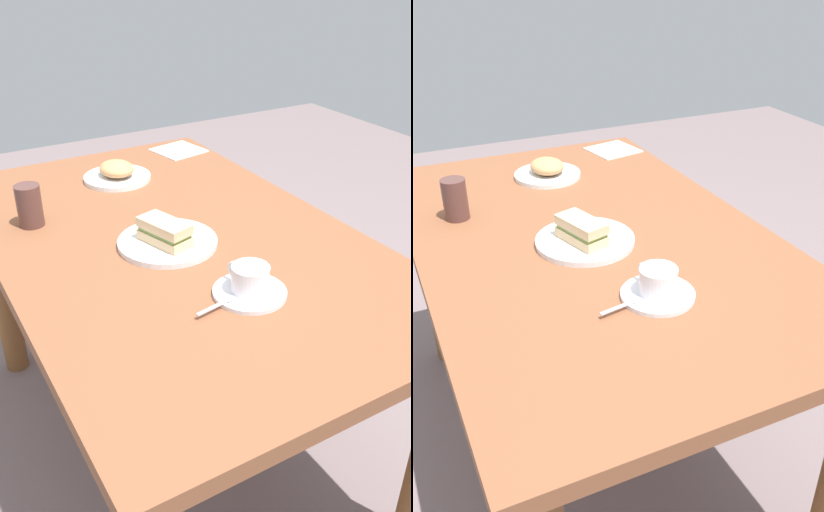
% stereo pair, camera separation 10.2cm
% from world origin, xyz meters
% --- Properties ---
extents(ground_plane, '(6.00, 6.00, 0.00)m').
position_xyz_m(ground_plane, '(0.00, 0.00, 0.00)').
color(ground_plane, slate).
extents(dining_table, '(1.36, 0.84, 0.71)m').
position_xyz_m(dining_table, '(0.00, 0.00, 0.59)').
color(dining_table, brown).
rests_on(dining_table, ground_plane).
extents(sandwich_plate, '(0.24, 0.24, 0.01)m').
position_xyz_m(sandwich_plate, '(0.04, -0.03, 0.71)').
color(sandwich_plate, white).
rests_on(sandwich_plate, dining_table).
extents(sandwich_front, '(0.14, 0.10, 0.06)m').
position_xyz_m(sandwich_front, '(0.05, -0.04, 0.75)').
color(sandwich_front, '#DAB682').
rests_on(sandwich_front, sandwich_plate).
extents(coffee_saucer, '(0.15, 0.15, 0.01)m').
position_xyz_m(coffee_saucer, '(0.32, 0.02, 0.71)').
color(coffee_saucer, white).
rests_on(coffee_saucer, dining_table).
extents(coffee_cup, '(0.10, 0.08, 0.06)m').
position_xyz_m(coffee_cup, '(0.32, 0.02, 0.75)').
color(coffee_cup, white).
rests_on(coffee_cup, coffee_saucer).
extents(spoon, '(0.03, 0.10, 0.01)m').
position_xyz_m(spoon, '(0.33, -0.06, 0.72)').
color(spoon, silver).
rests_on(spoon, coffee_saucer).
extents(side_plate, '(0.20, 0.20, 0.01)m').
position_xyz_m(side_plate, '(-0.41, 0.03, 0.71)').
color(side_plate, white).
rests_on(side_plate, dining_table).
extents(side_food_pile, '(0.12, 0.10, 0.04)m').
position_xyz_m(side_food_pile, '(-0.41, 0.03, 0.74)').
color(side_food_pile, tan).
rests_on(side_food_pile, side_plate).
extents(napkin, '(0.18, 0.18, 0.00)m').
position_xyz_m(napkin, '(-0.56, 0.32, 0.71)').
color(napkin, white).
rests_on(napkin, dining_table).
extents(drinking_glass, '(0.06, 0.06, 0.11)m').
position_xyz_m(drinking_glass, '(-0.23, -0.28, 0.76)').
color(drinking_glass, '#53332D').
rests_on(drinking_glass, dining_table).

